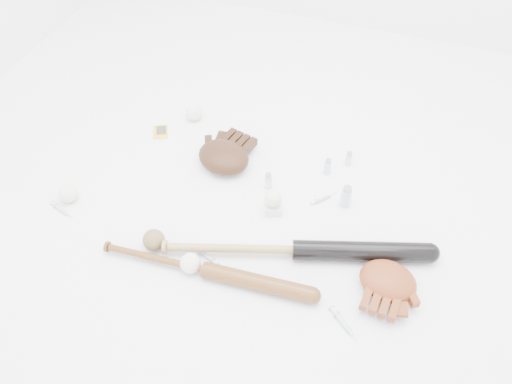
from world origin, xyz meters
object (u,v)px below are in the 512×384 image
(bat_dark, at_px, (296,250))
(bat_wood, at_px, (206,270))
(glove_dark, at_px, (224,157))
(pedestal, at_px, (273,207))

(bat_dark, height_order, bat_wood, bat_dark)
(glove_dark, bearing_deg, bat_wood, -61.29)
(pedestal, bearing_deg, bat_dark, -50.71)
(bat_wood, distance_m, glove_dark, 0.54)
(bat_dark, bearing_deg, bat_wood, -164.38)
(bat_dark, distance_m, pedestal, 0.23)
(pedestal, bearing_deg, glove_dark, 148.36)
(bat_dark, distance_m, bat_wood, 0.33)
(bat_wood, xyz_separation_m, pedestal, (0.13, 0.36, -0.01))
(bat_wood, bearing_deg, pedestal, 65.68)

